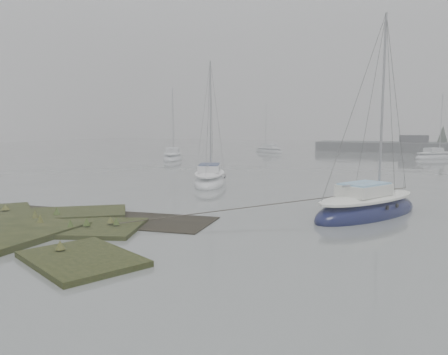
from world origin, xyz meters
TOP-DOWN VIEW (x-y plane):
  - ground at (0.00, 30.00)m, footprint 160.00×160.00m
  - sailboat_main at (7.40, 9.30)m, footprint 5.03×6.73m
  - sailboat_white at (-3.01, 16.03)m, footprint 4.00×6.52m
  - sailboat_far_a at (-15.59, 33.64)m, footprint 4.38×6.58m
  - sailboat_far_b at (12.13, 47.14)m, footprint 5.43×5.49m
  - sailboat_far_c at (-9.47, 51.32)m, footprint 5.68×4.51m

SIDE VIEW (x-z plane):
  - ground at x=0.00m, z-range 0.00..0.00m
  - sailboat_far_c at x=-9.47m, z-range -3.68..4.17m
  - sailboat_far_b at x=12.13m, z-range -3.85..4.36m
  - sailboat_white at x=-3.01m, z-range -4.10..4.65m
  - sailboat_far_a at x=-15.59m, z-range -4.16..4.71m
  - sailboat_main at x=7.40m, z-range -4.31..4.88m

